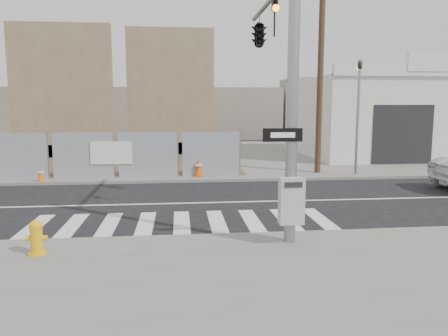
{
  "coord_description": "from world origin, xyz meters",
  "views": [
    {
      "loc": [
        -0.05,
        -14.46,
        3.26
      ],
      "look_at": [
        1.3,
        -1.49,
        1.4
      ],
      "focal_mm": 35.0,
      "sensor_mm": 36.0,
      "label": 1
    }
  ],
  "objects": [
    {
      "name": "ground",
      "position": [
        0.0,
        0.0,
        0.0
      ],
      "size": [
        100.0,
        100.0,
        0.0
      ],
      "primitive_type": "plane",
      "color": "black",
      "rests_on": "ground"
    },
    {
      "name": "auto_shop",
      "position": [
        14.0,
        12.97,
        2.54
      ],
      "size": [
        12.0,
        10.2,
        5.95
      ],
      "color": "silver",
      "rests_on": "sidewalk_far"
    },
    {
      "name": "traffic_cone_d",
      "position": [
        0.81,
        4.92,
        0.51
      ],
      "size": [
        0.53,
        0.53,
        0.8
      ],
      "rotation": [
        0.0,
        0.0,
        -0.36
      ],
      "color": "#DA480B",
      "rests_on": "sidewalk_far"
    },
    {
      "name": "sidewalk_far",
      "position": [
        0.0,
        14.0,
        0.06
      ],
      "size": [
        50.0,
        20.0,
        0.12
      ],
      "primitive_type": "cube",
      "color": "slate",
      "rests_on": "ground"
    },
    {
      "name": "utility_pole_right",
      "position": [
        6.5,
        5.5,
        5.2
      ],
      "size": [
        1.6,
        0.28,
        10.0
      ],
      "color": "#493322",
      "rests_on": "sidewalk_far"
    },
    {
      "name": "concrete_wall_right",
      "position": [
        -0.5,
        14.08,
        3.38
      ],
      "size": [
        5.5,
        1.3,
        8.0
      ],
      "color": "brown",
      "rests_on": "sidewalk_far"
    },
    {
      "name": "signal_pole",
      "position": [
        2.49,
        -2.05,
        4.78
      ],
      "size": [
        0.96,
        5.87,
        7.0
      ],
      "color": "gray",
      "rests_on": "sidewalk_near"
    },
    {
      "name": "concrete_wall_left",
      "position": [
        -7.0,
        13.08,
        3.38
      ],
      "size": [
        6.0,
        1.3,
        8.0
      ],
      "color": "brown",
      "rests_on": "sidewalk_far"
    },
    {
      "name": "far_signal_pole",
      "position": [
        8.0,
        4.6,
        3.48
      ],
      "size": [
        0.16,
        0.2,
        5.6
      ],
      "color": "gray",
      "rests_on": "sidewalk_far"
    },
    {
      "name": "fire_hydrant",
      "position": [
        -3.09,
        -5.12,
        0.49
      ],
      "size": [
        0.47,
        0.45,
        0.75
      ],
      "rotation": [
        0.0,
        0.0,
        0.16
      ],
      "color": "#F3B00D",
      "rests_on": "sidewalk_near"
    },
    {
      "name": "traffic_cone_c",
      "position": [
        -5.82,
        4.22,
        0.42
      ],
      "size": [
        0.37,
        0.37,
        0.63
      ],
      "rotation": [
        0.0,
        0.0,
        0.18
      ],
      "color": "orange",
      "rests_on": "sidewalk_far"
    }
  ]
}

